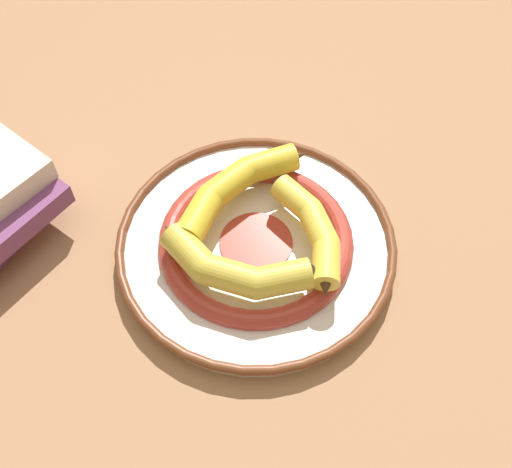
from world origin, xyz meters
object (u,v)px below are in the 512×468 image
(banana_a, at_px, (230,268))
(banana_b, at_px, (314,231))
(banana_c, at_px, (236,185))
(decorative_bowl, at_px, (256,243))

(banana_a, relative_size, banana_b, 0.92)
(banana_a, relative_size, banana_c, 0.85)
(banana_c, bearing_deg, banana_b, 99.99)
(decorative_bowl, bearing_deg, banana_a, 45.55)
(decorative_bowl, bearing_deg, banana_c, -86.06)
(banana_b, height_order, banana_c, banana_c)
(banana_b, bearing_deg, banana_a, 99.60)
(banana_b, bearing_deg, decorative_bowl, 67.23)
(decorative_bowl, height_order, banana_b, banana_b)
(banana_b, distance_m, banana_c, 0.12)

